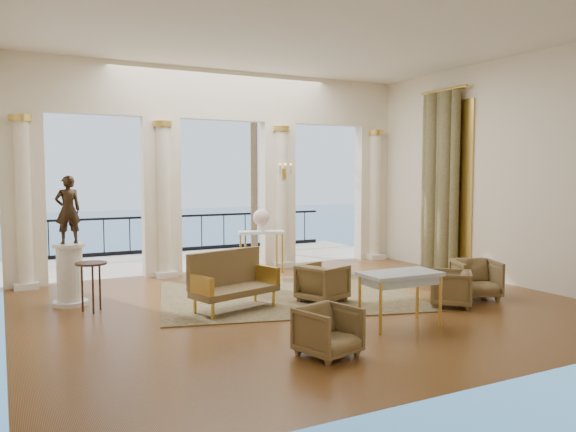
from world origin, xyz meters
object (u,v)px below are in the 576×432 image
armchair_d (323,281)px  console_table (261,238)px  armchair_b (476,277)px  pedestal (70,276)px  statue (68,210)px  side_table (91,269)px  game_table (400,278)px  armchair_c (451,286)px  settee (231,281)px  armchair_a (328,329)px

armchair_d → console_table: bearing=-23.5°
armchair_b → pedestal: bearing=-179.0°
armchair_d → statue: size_ratio=0.64×
armchair_b → console_table: size_ratio=0.71×
side_table → statue: bearing=112.1°
pedestal → game_table: bearing=-40.8°
pedestal → side_table: size_ratio=1.31×
side_table → armchair_c: bearing=-23.5°
armchair_b → console_table: (-2.37, 3.97, 0.41)m
console_table → side_table: (-3.84, -1.89, -0.10)m
armchair_b → console_table: console_table is taller
console_table → game_table: bearing=-74.1°
armchair_b → settee: (-4.17, 1.21, 0.09)m
armchair_b → side_table: side_table is taller
statue → console_table: statue is taller
armchair_a → armchair_d: size_ratio=0.92×
armchair_b → armchair_c: armchair_b is taller
armchair_a → statue: size_ratio=0.59×
armchair_c → settee: 3.65m
pedestal → side_table: bearing=-67.9°
game_table → side_table: 4.83m
console_table → armchair_d: bearing=-78.2°
armchair_c → pedestal: bearing=-74.8°
armchair_c → settee: bearing=-70.6°
armchair_a → game_table: bearing=7.7°
game_table → armchair_b: bearing=21.2°
armchair_b → armchair_c: bearing=-139.3°
statue → settee: bearing=137.9°
armchair_c → armchair_b: bearing=149.9°
pedestal → console_table: size_ratio=0.98×
armchair_a → armchair_d: bearing=45.6°
side_table → armchair_a: bearing=-58.3°
armchair_c → pedestal: (-5.63, 2.97, 0.17)m
armchair_b → armchair_d: size_ratio=1.04×
side_table → game_table: bearing=-37.1°
armchair_a → armchair_b: size_ratio=0.88×
armchair_c → console_table: bearing=-117.0°
armchair_b → armchair_d: (-2.57, 0.99, -0.01)m
armchair_b → console_table: bearing=144.6°
armchair_d → settee: size_ratio=0.47×
settee → statue: statue is taller
armchair_d → statue: (-3.89, 1.73, 1.25)m
settee → game_table: (1.81, -2.04, 0.23)m
armchair_a → console_table: size_ratio=0.63×
armchair_b → statue: (-6.47, 2.72, 1.23)m
settee → console_table: bearing=40.4°
settee → pedestal: 2.75m
armchair_b → game_table: (-2.35, -0.83, 0.33)m
armchair_b → game_table: game_table is taller
armchair_d → settee: settee is taller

